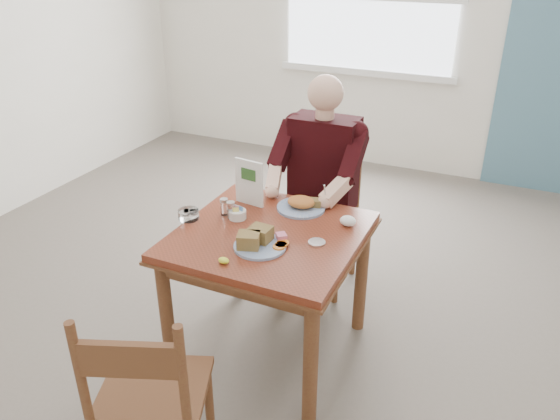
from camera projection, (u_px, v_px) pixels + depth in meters
The scene contains 15 objects.
floor at pixel (270, 348), 3.08m from camera, with size 6.00×6.00×0.00m, color #675E53.
wall_back at pixel (413, 22), 4.90m from camera, with size 5.50×5.50×0.00m, color white.
lemon_wedge at pixel (224, 261), 2.48m from camera, with size 0.05×0.04×0.03m, color yellow.
napkin at pixel (348, 221), 2.80m from camera, with size 0.08×0.07×0.05m, color white.
metal_dish at pixel (317, 243), 2.64m from camera, with size 0.09×0.09×0.01m, color silver.
table at pixel (269, 251), 2.80m from camera, with size 0.92×0.92×0.75m.
chair_far at pixel (323, 214), 3.52m from camera, with size 0.42×0.42×0.95m.
chair_near at pixel (149, 400), 2.11m from camera, with size 0.54×0.54×0.95m.
diner at pixel (320, 172), 3.30m from camera, with size 0.53×0.56×1.39m.
near_plate at pixel (258, 241), 2.60m from camera, with size 0.30×0.30×0.08m.
far_plate at pixel (302, 204), 2.97m from camera, with size 0.33×0.33×0.07m.
caddy at pixel (238, 214), 2.87m from camera, with size 0.10×0.10×0.07m.
shakers at pixel (228, 208), 2.88m from camera, with size 0.11×0.07×0.09m.
creamer at pixel (189, 214), 2.87m from camera, with size 0.12×0.12×0.05m.
menu at pixel (249, 182), 2.98m from camera, with size 0.18×0.04×0.26m.
Camera 1 is at (1.05, -2.17, 2.08)m, focal length 35.00 mm.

